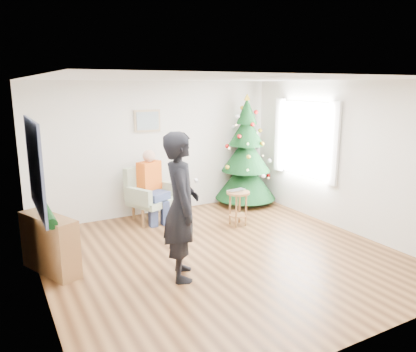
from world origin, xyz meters
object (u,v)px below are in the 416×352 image
armchair (150,201)px  standing_man (181,207)px  christmas_tree (246,155)px  console (50,244)px  stool (238,208)px

armchair → standing_man: standing_man is taller
armchair → standing_man: size_ratio=0.52×
christmas_tree → armchair: (-2.22, -0.09, -0.68)m
armchair → console: armchair is taller
christmas_tree → console: size_ratio=2.35×
stool → standing_man: bearing=-142.4°
standing_man → console: size_ratio=1.95×
armchair → standing_man: (-0.47, -2.40, 0.60)m
christmas_tree → stool: 1.63m
armchair → stool: bearing=-63.1°
christmas_tree → armchair: bearing=-177.7°
christmas_tree → standing_man: bearing=-137.2°
stool → armchair: bearing=141.5°
stool → armchair: armchair is taller
armchair → console: 2.43m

